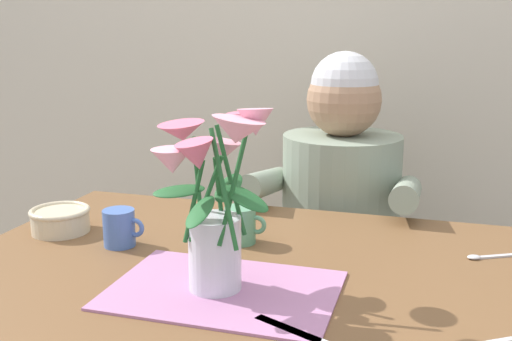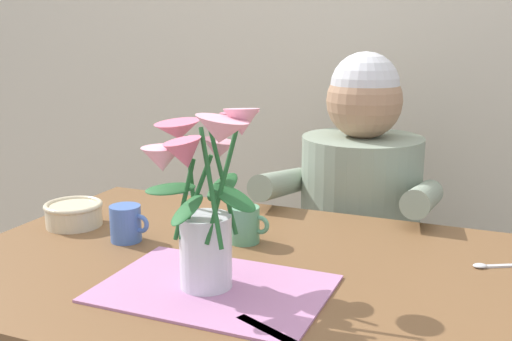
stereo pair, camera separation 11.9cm
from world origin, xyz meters
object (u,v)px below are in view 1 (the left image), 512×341
Objects in this scene: dinner_knife at (305,337)px; coffee_cup at (120,228)px; seated_person at (339,247)px; tea_cup at (241,225)px; flower_vase at (214,193)px; ceramic_bowl at (60,219)px.

coffee_cup reaches higher than dinner_knife.
tea_cup is (-0.14, -0.50, 0.22)m from seated_person.
seated_person is at bearing 74.37° from tea_cup.
flower_vase is 0.35m from coffee_cup.
ceramic_bowl is (-0.56, -0.55, 0.21)m from seated_person.
flower_vase is 3.59× the size of tea_cup.
flower_vase is at bearing -23.61° from ceramic_bowl.
seated_person is at bearing 81.91° from flower_vase.
coffee_cup is (0.18, -0.04, 0.01)m from ceramic_bowl.
flower_vase is at bearing -82.28° from tea_cup.
ceramic_bowl is at bearing -133.49° from seated_person.
ceramic_bowl reaches higher than dinner_knife.
coffee_cup is at bearing 173.41° from dinner_knife.
ceramic_bowl is at bearing 166.78° from coffee_cup.
tea_cup is at bearing 97.72° from flower_vase.
ceramic_bowl is at bearing 156.39° from flower_vase.
seated_person reaches higher than coffee_cup.
tea_cup reaches higher than ceramic_bowl.
tea_cup is (0.24, 0.09, 0.00)m from coffee_cup.
dinner_knife is 2.04× the size of coffee_cup.
seated_person is at bearing 44.66° from ceramic_bowl.
flower_vase is at bearing -29.53° from coffee_cup.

